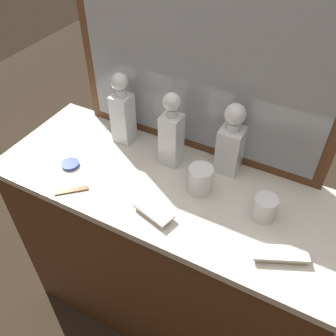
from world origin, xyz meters
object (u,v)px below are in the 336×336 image
(crystal_decanter_far_left, at_px, (171,136))
(tortoiseshell_comb, at_px, (71,191))
(crystal_tumbler_far_right, at_px, (265,209))
(silver_brush_center, at_px, (280,254))
(porcelain_dish, at_px, (70,164))
(crystal_decanter_left, at_px, (231,145))
(crystal_decanter_right, at_px, (123,115))
(silver_brush_far_right, at_px, (154,212))
(crystal_tumbler_rear, at_px, (200,180))

(crystal_decanter_far_left, relative_size, tortoiseshell_comb, 2.99)
(crystal_decanter_far_left, bearing_deg, crystal_tumbler_far_right, -14.25)
(crystal_tumbler_far_right, relative_size, silver_brush_center, 0.48)
(silver_brush_center, distance_m, porcelain_dish, 0.83)
(crystal_decanter_far_left, bearing_deg, silver_brush_center, -25.28)
(crystal_decanter_left, bearing_deg, silver_brush_center, -46.30)
(crystal_decanter_left, bearing_deg, crystal_decanter_right, -175.88)
(silver_brush_far_right, distance_m, porcelain_dish, 0.41)
(porcelain_dish, bearing_deg, crystal_decanter_far_left, 31.67)
(crystal_tumbler_rear, bearing_deg, silver_brush_far_right, -115.62)
(crystal_decanter_left, bearing_deg, tortoiseshell_comb, -140.08)
(crystal_decanter_far_left, relative_size, crystal_tumbler_rear, 3.02)
(crystal_tumbler_far_right, height_order, tortoiseshell_comb, crystal_tumbler_far_right)
(crystal_decanter_right, relative_size, crystal_tumbler_far_right, 3.55)
(crystal_tumbler_rear, bearing_deg, crystal_tumbler_far_right, -3.61)
(crystal_decanter_far_left, xyz_separation_m, porcelain_dish, (-0.33, -0.21, -0.12))
(crystal_decanter_left, distance_m, crystal_decanter_far_left, 0.22)
(crystal_decanter_left, distance_m, silver_brush_center, 0.43)
(crystal_decanter_left, relative_size, silver_brush_center, 1.63)
(crystal_decanter_far_left, xyz_separation_m, crystal_decanter_right, (-0.24, 0.03, -0.00))
(silver_brush_far_right, bearing_deg, silver_brush_center, 4.71)
(crystal_decanter_left, relative_size, crystal_decanter_right, 0.95)
(tortoiseshell_comb, bearing_deg, crystal_decanter_far_left, 52.28)
(crystal_tumbler_rear, relative_size, silver_brush_far_right, 0.68)
(crystal_decanter_far_left, height_order, silver_brush_center, crystal_decanter_far_left)
(crystal_decanter_far_left, height_order, porcelain_dish, crystal_decanter_far_left)
(crystal_tumbler_rear, distance_m, silver_brush_center, 0.36)
(silver_brush_center, distance_m, tortoiseshell_comb, 0.74)
(porcelain_dish, relative_size, tortoiseshell_comb, 0.68)
(crystal_decanter_right, distance_m, porcelain_dish, 0.28)
(crystal_decanter_right, distance_m, tortoiseshell_comb, 0.37)
(silver_brush_far_right, xyz_separation_m, tortoiseshell_comb, (-0.32, -0.05, -0.01))
(crystal_tumbler_far_right, bearing_deg, tortoiseshell_comb, -161.83)
(silver_brush_far_right, bearing_deg, crystal_tumbler_rear, 64.38)
(silver_brush_center, xyz_separation_m, tortoiseshell_comb, (-0.74, -0.08, -0.01))
(crystal_decanter_right, distance_m, crystal_tumbler_far_right, 0.66)
(silver_brush_far_right, bearing_deg, tortoiseshell_comb, -171.90)
(silver_brush_center, xyz_separation_m, silver_brush_far_right, (-0.42, -0.03, -0.00))
(crystal_decanter_far_left, xyz_separation_m, tortoiseshell_comb, (-0.24, -0.31, -0.12))
(crystal_tumbler_far_right, distance_m, silver_brush_center, 0.16)
(crystal_decanter_far_left, bearing_deg, crystal_tumbler_rear, -28.14)
(porcelain_dish, bearing_deg, silver_brush_center, -1.88)
(crystal_tumbler_rear, xyz_separation_m, silver_brush_center, (0.33, -0.15, -0.03))
(crystal_decanter_right, bearing_deg, tortoiseshell_comb, -90.99)
(silver_brush_center, bearing_deg, crystal_tumbler_rear, 156.17)
(crystal_decanter_far_left, bearing_deg, silver_brush_far_right, -74.26)
(crystal_decanter_left, distance_m, porcelain_dish, 0.62)
(silver_brush_far_right, bearing_deg, crystal_decanter_far_left, 105.74)
(crystal_decanter_far_left, distance_m, silver_brush_far_right, 0.30)
(crystal_decanter_left, height_order, crystal_decanter_right, crystal_decanter_right)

